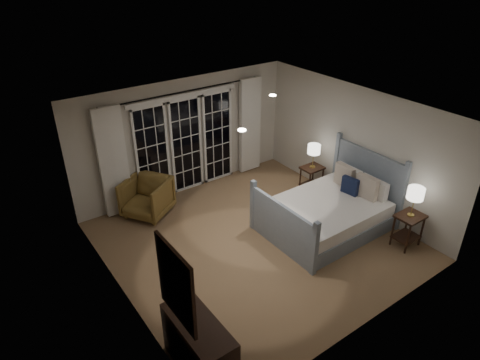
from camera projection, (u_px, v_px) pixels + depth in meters
floor at (255, 241)px, 7.94m from camera, size 5.00×5.00×0.00m
ceiling at (258, 113)px, 6.74m from camera, size 5.00×5.00×0.00m
wall_left at (117, 232)px, 6.06m from camera, size 0.02×5.00×2.50m
wall_right at (354, 147)px, 8.62m from camera, size 0.02×5.00×2.50m
wall_back at (185, 136)px, 9.12m from camera, size 5.00×0.02×2.50m
wall_front at (374, 258)px, 5.56m from camera, size 5.00×0.02×2.50m
french_doors at (186, 144)px, 9.17m from camera, size 2.50×0.04×2.20m
curtain_rod at (184, 92)px, 8.57m from camera, size 3.50×0.03×0.03m
curtain_left at (113, 163)px, 8.24m from camera, size 0.55×0.10×2.25m
curtain_right at (250, 126)px, 9.93m from camera, size 0.55×0.10×2.25m
downlight_a at (273, 95)px, 7.58m from camera, size 0.12×0.12×0.01m
downlight_b at (242, 130)px, 6.15m from camera, size 0.12×0.12×0.01m
bed at (328, 212)px, 8.19m from camera, size 2.29×1.65×1.34m
nightstand_left at (408, 226)px, 7.65m from camera, size 0.49×0.39×0.64m
nightstand_right at (312, 176)px, 9.37m from camera, size 0.46×0.37×0.60m
lamp_left at (416, 194)px, 7.33m from camera, size 0.29×0.29×0.56m
lamp_right at (314, 150)px, 9.07m from camera, size 0.27×0.27×0.53m
armchair at (147, 197)px, 8.57m from camera, size 1.18×1.17×0.78m
dresser at (199, 346)px, 5.37m from camera, size 0.48×1.13×0.80m
mirror at (176, 285)px, 4.70m from camera, size 0.05×0.85×1.00m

